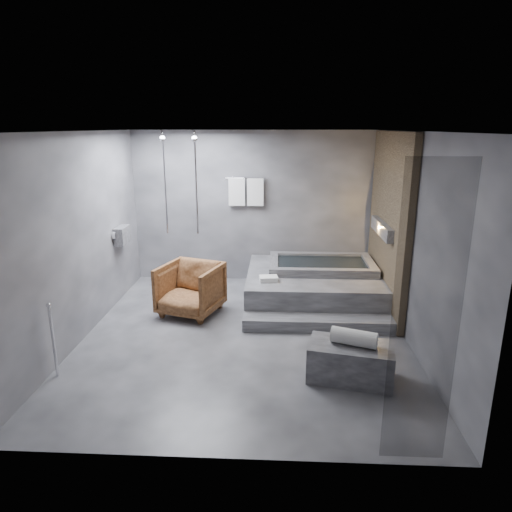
{
  "coord_description": "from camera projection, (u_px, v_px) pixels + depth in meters",
  "views": [
    {
      "loc": [
        0.45,
        -5.9,
        2.86
      ],
      "look_at": [
        0.14,
        0.3,
        1.09
      ],
      "focal_mm": 32.0,
      "sensor_mm": 36.0,
      "label": 1
    }
  ],
  "objects": [
    {
      "name": "room",
      "position": [
        274.0,
        212.0,
        6.21
      ],
      "size": [
        5.0,
        5.04,
        2.82
      ],
      "color": "#313134",
      "rests_on": "ground"
    },
    {
      "name": "tub_deck",
      "position": [
        313.0,
        286.0,
        7.75
      ],
      "size": [
        2.2,
        2.0,
        0.5
      ],
      "primitive_type": "cube",
      "color": "#37373A",
      "rests_on": "ground"
    },
    {
      "name": "tub_step",
      "position": [
        318.0,
        323.0,
        6.66
      ],
      "size": [
        2.2,
        0.36,
        0.18
      ],
      "primitive_type": "cube",
      "color": "#37373A",
      "rests_on": "ground"
    },
    {
      "name": "concrete_bench",
      "position": [
        350.0,
        362.0,
        5.31
      ],
      "size": [
        1.05,
        0.72,
        0.44
      ],
      "primitive_type": "cube",
      "rotation": [
        0.0,
        0.0,
        -0.2
      ],
      "color": "#353538",
      "rests_on": "ground"
    },
    {
      "name": "driftwood_chair",
      "position": [
        190.0,
        289.0,
        7.15
      ],
      "size": [
        1.1,
        1.11,
        0.81
      ],
      "primitive_type": "imported",
      "rotation": [
        0.0,
        0.0,
        -0.32
      ],
      "color": "#3F210F",
      "rests_on": "ground"
    },
    {
      "name": "rolled_towel",
      "position": [
        354.0,
        337.0,
        5.22
      ],
      "size": [
        0.55,
        0.36,
        0.19
      ],
      "primitive_type": "cylinder",
      "rotation": [
        0.0,
        1.57,
        -0.36
      ],
      "color": "silver",
      "rests_on": "concrete_bench"
    },
    {
      "name": "deck_towel",
      "position": [
        269.0,
        279.0,
        7.21
      ],
      "size": [
        0.31,
        0.25,
        0.08
      ],
      "primitive_type": "cube",
      "rotation": [
        0.0,
        0.0,
        0.14
      ],
      "color": "silver",
      "rests_on": "tub_deck"
    }
  ]
}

